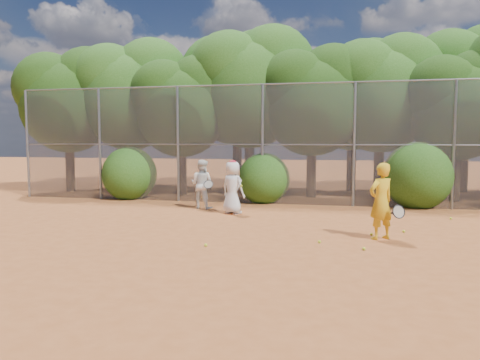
# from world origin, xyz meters

# --- Properties ---
(ground) EXTENTS (80.00, 80.00, 0.00)m
(ground) POSITION_xyz_m (0.00, 0.00, 0.00)
(ground) COLOR #A05124
(ground) RESTS_ON ground
(fence_back) EXTENTS (20.05, 0.09, 4.03)m
(fence_back) POSITION_xyz_m (-0.12, 6.00, 2.05)
(fence_back) COLOR gray
(fence_back) RESTS_ON ground
(tree_0) EXTENTS (4.38, 3.81, 6.00)m
(tree_0) POSITION_xyz_m (-9.44, 8.04, 3.93)
(tree_0) COLOR black
(tree_0) RESTS_ON ground
(tree_1) EXTENTS (4.64, 4.03, 6.35)m
(tree_1) POSITION_xyz_m (-6.94, 8.54, 4.16)
(tree_1) COLOR black
(tree_1) RESTS_ON ground
(tree_2) EXTENTS (3.99, 3.47, 5.47)m
(tree_2) POSITION_xyz_m (-4.45, 7.83, 3.58)
(tree_2) COLOR black
(tree_2) RESTS_ON ground
(tree_3) EXTENTS (4.89, 4.26, 6.70)m
(tree_3) POSITION_xyz_m (-1.94, 8.84, 4.40)
(tree_3) COLOR black
(tree_3) RESTS_ON ground
(tree_4) EXTENTS (4.19, 3.64, 5.73)m
(tree_4) POSITION_xyz_m (0.55, 8.24, 3.76)
(tree_4) COLOR black
(tree_4) RESTS_ON ground
(tree_5) EXTENTS (4.51, 3.92, 6.17)m
(tree_5) POSITION_xyz_m (3.06, 9.04, 4.05)
(tree_5) COLOR black
(tree_5) RESTS_ON ground
(tree_6) EXTENTS (3.86, 3.36, 5.29)m
(tree_6) POSITION_xyz_m (5.55, 8.03, 3.47)
(tree_6) COLOR black
(tree_6) RESTS_ON ground
(tree_9) EXTENTS (4.83, 4.20, 6.62)m
(tree_9) POSITION_xyz_m (-7.94, 10.84, 4.34)
(tree_9) COLOR black
(tree_9) RESTS_ON ground
(tree_10) EXTENTS (5.15, 4.48, 7.06)m
(tree_10) POSITION_xyz_m (-2.93, 11.05, 4.63)
(tree_10) COLOR black
(tree_10) RESTS_ON ground
(tree_11) EXTENTS (4.64, 4.03, 6.35)m
(tree_11) POSITION_xyz_m (2.06, 10.64, 4.16)
(tree_11) COLOR black
(tree_11) RESTS_ON ground
(tree_12) EXTENTS (5.02, 4.37, 6.88)m
(tree_12) POSITION_xyz_m (6.56, 11.24, 4.51)
(tree_12) COLOR black
(tree_12) RESTS_ON ground
(bush_0) EXTENTS (2.00, 2.00, 2.00)m
(bush_0) POSITION_xyz_m (-6.00, 6.30, 1.00)
(bush_0) COLOR #234E13
(bush_0) RESTS_ON ground
(bush_1) EXTENTS (1.80, 1.80, 1.80)m
(bush_1) POSITION_xyz_m (-1.00, 6.30, 0.90)
(bush_1) COLOR #234E13
(bush_1) RESTS_ON ground
(bush_2) EXTENTS (2.20, 2.20, 2.20)m
(bush_2) POSITION_xyz_m (4.00, 6.30, 1.10)
(bush_2) COLOR #234E13
(bush_2) RESTS_ON ground
(player_yellow) EXTENTS (0.87, 0.69, 1.67)m
(player_yellow) POSITION_xyz_m (2.48, 0.93, 0.84)
(player_yellow) COLOR gold
(player_yellow) RESTS_ON ground
(player_teen) EXTENTS (0.89, 0.77, 1.57)m
(player_teen) POSITION_xyz_m (-1.48, 3.66, 0.78)
(player_teen) COLOR silver
(player_teen) RESTS_ON ground
(player_white) EXTENTS (0.89, 0.77, 1.54)m
(player_white) POSITION_xyz_m (-2.65, 4.44, 0.77)
(player_white) COLOR white
(player_white) RESTS_ON ground
(ball_0) EXTENTS (0.07, 0.07, 0.07)m
(ball_0) POSITION_xyz_m (2.32, 1.28, 0.03)
(ball_0) COLOR #BCD025
(ball_0) RESTS_ON ground
(ball_1) EXTENTS (0.07, 0.07, 0.07)m
(ball_1) POSITION_xyz_m (3.08, 1.80, 0.03)
(ball_1) COLOR #BCD025
(ball_1) RESTS_ON ground
(ball_2) EXTENTS (0.07, 0.07, 0.07)m
(ball_2) POSITION_xyz_m (2.09, -0.22, 0.03)
(ball_2) COLOR #BCD025
(ball_2) RESTS_ON ground
(ball_4) EXTENTS (0.07, 0.07, 0.07)m
(ball_4) POSITION_xyz_m (-1.04, -0.58, 0.03)
(ball_4) COLOR #BCD025
(ball_4) RESTS_ON ground
(ball_5) EXTENTS (0.07, 0.07, 0.07)m
(ball_5) POSITION_xyz_m (4.55, 3.94, 0.03)
(ball_5) COLOR #BCD025
(ball_5) RESTS_ON ground
(ball_6) EXTENTS (0.07, 0.07, 0.07)m
(ball_6) POSITION_xyz_m (1.21, 0.24, 0.03)
(ball_6) COLOR #BCD025
(ball_6) RESTS_ON ground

